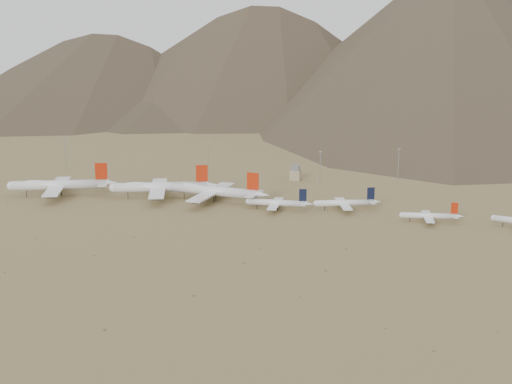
% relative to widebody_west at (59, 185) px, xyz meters
% --- Properties ---
extents(ground, '(3000.00, 3000.00, 0.00)m').
position_rel_widebody_west_xyz_m(ground, '(126.57, -28.25, -8.21)').
color(ground, '#9B8350').
rests_on(ground, ground).
extents(mountain_ridge, '(4400.00, 1000.00, 300.00)m').
position_rel_widebody_west_xyz_m(mountain_ridge, '(126.57, 871.75, 141.79)').
color(mountain_ridge, brown).
rests_on(mountain_ridge, ground).
extents(widebody_west, '(76.81, 61.26, 23.81)m').
position_rel_widebody_west_xyz_m(widebody_west, '(0.00, 0.00, 0.00)').
color(widebody_west, silver).
rests_on(widebody_west, ground).
extents(widebody_centre, '(75.81, 60.36, 23.40)m').
position_rel_widebody_west_xyz_m(widebody_centre, '(73.13, 12.57, -0.14)').
color(widebody_centre, silver).
rests_on(widebody_centre, ground).
extents(widebody_east, '(78.03, 60.60, 23.25)m').
position_rel_widebody_west_xyz_m(widebody_east, '(113.68, 10.40, -0.19)').
color(widebody_east, silver).
rests_on(widebody_east, ground).
extents(narrowbody_a, '(46.39, 33.27, 15.30)m').
position_rel_widebody_west_xyz_m(narrowbody_a, '(162.49, -0.14, -3.24)').
color(narrowbody_a, silver).
rests_on(narrowbody_a, ground).
extents(narrowbody_b, '(44.69, 33.28, 15.30)m').
position_rel_widebody_west_xyz_m(narrowbody_b, '(206.91, 10.92, -3.24)').
color(narrowbody_b, silver).
rests_on(narrowbody_b, ground).
extents(narrowbody_c, '(40.25, 29.20, 13.32)m').
position_rel_widebody_west_xyz_m(narrowbody_c, '(262.31, -6.15, -3.89)').
color(narrowbody_c, silver).
rests_on(narrowbody_c, ground).
extents(control_tower, '(8.00, 8.00, 12.00)m').
position_rel_widebody_west_xyz_m(control_tower, '(156.57, 91.75, -2.89)').
color(control_tower, '#988C67').
rests_on(control_tower, ground).
extents(mast_far_west, '(2.00, 0.60, 25.70)m').
position_rel_widebody_west_xyz_m(mast_far_west, '(-41.95, 86.63, 6.00)').
color(mast_far_west, gray).
rests_on(mast_far_west, ground).
extents(mast_west, '(2.00, 0.60, 25.70)m').
position_rel_widebody_west_xyz_m(mast_west, '(82.47, 96.62, 6.00)').
color(mast_west, gray).
rests_on(mast_west, ground).
extents(mast_centre, '(2.00, 0.60, 25.70)m').
position_rel_widebody_west_xyz_m(mast_centre, '(177.51, 84.26, 6.00)').
color(mast_centre, gray).
rests_on(mast_centre, ground).
extents(mast_east, '(2.00, 0.60, 25.70)m').
position_rel_widebody_west_xyz_m(mast_east, '(236.01, 109.83, 6.00)').
color(mast_east, gray).
rests_on(mast_east, ground).
extents(desert_scrub, '(400.53, 175.65, 0.80)m').
position_rel_widebody_west_xyz_m(desert_scrub, '(135.39, -132.93, -7.90)').
color(desert_scrub, brown).
rests_on(desert_scrub, ground).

